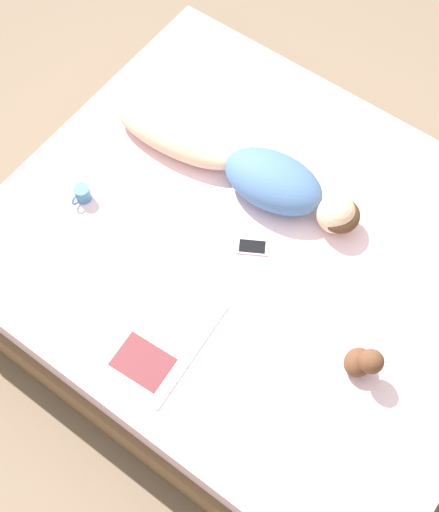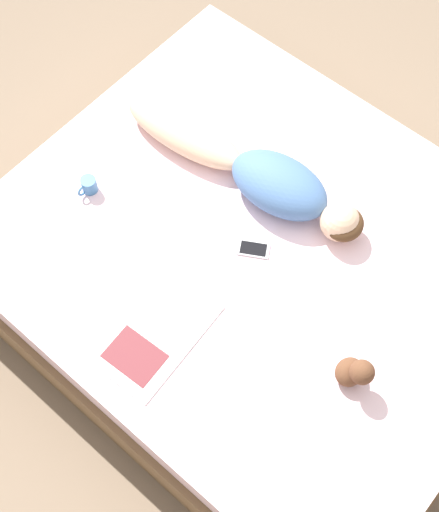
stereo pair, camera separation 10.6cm
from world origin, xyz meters
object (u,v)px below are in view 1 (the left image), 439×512
Objects in this scene: person at (245,169)px; open_magazine at (161,338)px; coffee_mug at (82,194)px; cell_phone at (252,247)px.

open_magazine is at bearing 6.40° from person.
person is 12.17× the size of coffee_mug.
person is 0.36m from cell_phone.
open_magazine is 0.77m from coffee_mug.
cell_phone is at bearing 170.18° from open_magazine.
person is 0.85m from open_magazine.
person is at bearing -172.23° from open_magazine.
open_magazine is 5.18× the size of coffee_mug.
cell_phone is (0.27, 0.23, -0.08)m from person.
open_magazine is at bearing -36.41° from cell_phone.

